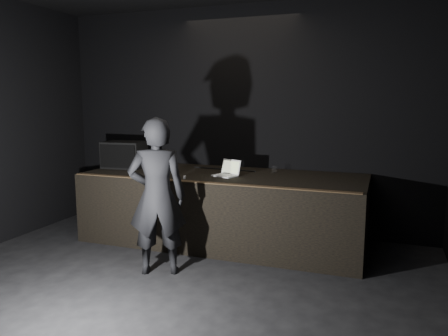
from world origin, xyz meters
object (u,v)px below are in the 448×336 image
at_px(laptop, 228,172).
at_px(beer_can, 153,167).
at_px(stage_riser, 223,208).
at_px(person, 157,197).
at_px(stage_monitor, 124,155).

relative_size(laptop, beer_can, 2.35).
relative_size(stage_riser, beer_can, 23.71).
distance_m(beer_can, person, 1.32).
bearing_deg(stage_riser, laptop, -45.45).
distance_m(stage_riser, stage_monitor, 1.81).
bearing_deg(stage_monitor, stage_riser, -7.12).
xyz_separation_m(stage_riser, laptop, (0.11, -0.11, 0.56)).
relative_size(stage_riser, laptop, 10.07).
height_order(stage_monitor, laptop, stage_monitor).
bearing_deg(stage_riser, stage_monitor, 179.05).
relative_size(stage_monitor, person, 0.35).
xyz_separation_m(laptop, person, (-0.43, -1.26, -0.13)).
height_order(laptop, person, person).
distance_m(stage_monitor, laptop, 1.79).
bearing_deg(laptop, stage_monitor, -164.06).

